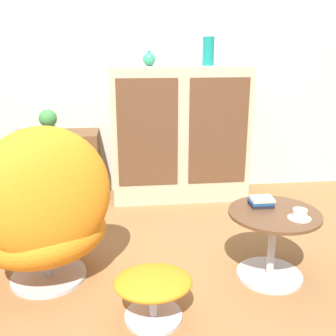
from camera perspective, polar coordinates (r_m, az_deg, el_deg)
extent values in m
plane|color=olive|center=(2.43, -1.56, -16.16)|extent=(12.00, 12.00, 0.00)
cube|color=beige|center=(3.67, -4.09, 16.62)|extent=(6.40, 0.06, 2.60)
cube|color=tan|center=(3.53, 1.68, 5.01)|extent=(1.20, 0.44, 1.18)
cube|color=brown|center=(3.27, -2.97, 5.05)|extent=(0.50, 0.01, 0.90)
cube|color=brown|center=(3.36, 7.33, 5.26)|extent=(0.50, 0.01, 0.90)
cube|color=brown|center=(3.65, -15.65, 0.21)|extent=(0.74, 0.37, 0.62)
cylinder|color=beige|center=(3.48, -16.04, -1.47)|extent=(0.22, 0.01, 0.22)
cylinder|color=#B7B7BC|center=(2.56, -16.87, -14.75)|extent=(0.44, 0.44, 0.02)
cylinder|color=#B7B7BC|center=(2.53, -17.01, -13.49)|extent=(0.06, 0.06, 0.11)
ellipsoid|color=orange|center=(2.42, -17.47, -8.91)|extent=(0.91, 0.85, 0.34)
ellipsoid|color=orange|center=(2.19, -17.31, -3.59)|extent=(0.84, 0.70, 0.77)
cylinder|color=#B7B7BC|center=(2.16, -2.13, -20.67)|extent=(0.30, 0.30, 0.02)
cylinder|color=#B7B7BC|center=(2.11, -2.16, -18.90)|extent=(0.04, 0.04, 0.14)
ellipsoid|color=orange|center=(2.04, -2.20, -16.24)|extent=(0.40, 0.34, 0.09)
cylinder|color=#B7B7BC|center=(2.55, 14.46, -14.74)|extent=(0.39, 0.39, 0.02)
cylinder|color=#B7B7BC|center=(2.45, 14.82, -10.70)|extent=(0.04, 0.04, 0.39)
cylinder|color=brown|center=(2.36, 15.19, -6.37)|extent=(0.53, 0.53, 0.02)
ellipsoid|color=#2D8E6B|center=(3.42, -2.75, 15.50)|extent=(0.11, 0.11, 0.11)
cylinder|color=#2D8E6B|center=(3.42, -2.76, 16.51)|extent=(0.03, 0.03, 0.02)
cylinder|color=#147A75|center=(3.49, 5.87, 16.51)|extent=(0.10, 0.10, 0.24)
cylinder|color=silver|center=(3.58, -16.89, 5.40)|extent=(0.12, 0.12, 0.06)
sphere|color=#387A3D|center=(3.56, -17.03, 6.91)|extent=(0.15, 0.15, 0.15)
cylinder|color=silver|center=(2.31, 18.52, -6.91)|extent=(0.13, 0.13, 0.01)
cylinder|color=silver|center=(2.30, 18.58, -6.35)|extent=(0.08, 0.08, 0.06)
cube|color=black|center=(2.42, 13.34, -5.14)|extent=(0.13, 0.11, 0.02)
cube|color=#1E478C|center=(2.41, 13.31, -4.74)|extent=(0.13, 0.11, 0.02)
cube|color=beige|center=(2.41, 13.48, -4.37)|extent=(0.13, 0.11, 0.02)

